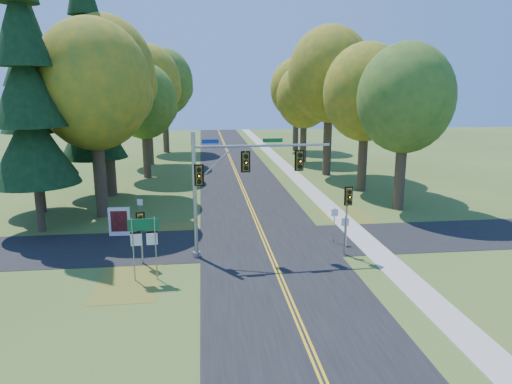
{
  "coord_description": "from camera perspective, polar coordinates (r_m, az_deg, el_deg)",
  "views": [
    {
      "loc": [
        -3.73,
        -24.58,
        9.34
      ],
      "look_at": [
        -0.57,
        2.07,
        3.2
      ],
      "focal_mm": 32.0,
      "sensor_mm": 36.0,
      "label": 1
    }
  ],
  "objects": [
    {
      "name": "leaf_patch_w_near",
      "position": [
        30.19,
        -11.75,
        -5.4
      ],
      "size": [
        4.0,
        6.0,
        0.0
      ],
      "primitive_type": "cube",
      "color": "olive",
      "rests_on": "ground"
    },
    {
      "name": "reg_sign_e_north",
      "position": [
        28.35,
        9.77,
        -3.32
      ],
      "size": [
        0.42,
        0.07,
        2.22
      ],
      "rotation": [
        0.0,
        0.0,
        0.03
      ],
      "color": "gray",
      "rests_on": "ground"
    },
    {
      "name": "pine_b",
      "position": [
        37.65,
        -26.2,
        9.8
      ],
      "size": [
        5.6,
        5.6,
        17.31
      ],
      "color": "#38281C",
      "rests_on": "ground"
    },
    {
      "name": "tree_w_c",
      "position": [
        49.41,
        -13.77,
        10.91
      ],
      "size": [
        6.8,
        6.8,
        11.91
      ],
      "color": "#38281C",
      "rests_on": "ground"
    },
    {
      "name": "leaf_patch_w_far",
      "position": [
        23.81,
        -15.59,
        -10.69
      ],
      "size": [
        3.0,
        5.0,
        0.0
      ],
      "primitive_type": "cube",
      "color": "olive",
      "rests_on": "ground"
    },
    {
      "name": "leaf_patch_e",
      "position": [
        33.66,
        11.77,
        -3.49
      ],
      "size": [
        3.5,
        8.0,
        0.0
      ],
      "primitive_type": "cube",
      "color": "olive",
      "rests_on": "ground"
    },
    {
      "name": "tree_e_b",
      "position": [
        42.76,
        13.64,
        11.95
      ],
      "size": [
        7.6,
        7.6,
        13.33
      ],
      "color": "#38281C",
      "rests_on": "ground"
    },
    {
      "name": "road_main",
      "position": [
        26.55,
        1.76,
        -7.69
      ],
      "size": [
        8.0,
        160.0,
        0.02
      ],
      "primitive_type": "cube",
      "color": "black",
      "rests_on": "ground"
    },
    {
      "name": "centerline_left",
      "position": [
        26.53,
        1.54,
        -7.67
      ],
      "size": [
        0.1,
        160.0,
        0.01
      ],
      "primitive_type": "cube",
      "color": "gold",
      "rests_on": "road_main"
    },
    {
      "name": "sidewalk_east",
      "position": [
        28.1,
        14.46,
        -6.89
      ],
      "size": [
        1.6,
        160.0,
        0.06
      ],
      "primitive_type": "cube",
      "color": "#9E998E",
      "rests_on": "ground"
    },
    {
      "name": "centerline_right",
      "position": [
        26.56,
        1.98,
        -7.65
      ],
      "size": [
        0.1,
        160.0,
        0.01
      ],
      "primitive_type": "cube",
      "color": "gold",
      "rests_on": "road_main"
    },
    {
      "name": "reg_sign_e_south",
      "position": [
        26.44,
        11.04,
        -4.52
      ],
      "size": [
        0.43,
        0.08,
        2.25
      ],
      "rotation": [
        0.0,
        0.0,
        -0.07
      ],
      "color": "gray",
      "rests_on": "ground"
    },
    {
      "name": "pine_a",
      "position": [
        32.42,
        -26.73,
        11.27
      ],
      "size": [
        5.6,
        5.6,
        19.48
      ],
      "color": "#38281C",
      "rests_on": "ground"
    },
    {
      "name": "east_signal_pole",
      "position": [
        25.73,
        11.42,
        -1.46
      ],
      "size": [
        0.47,
        0.54,
        4.06
      ],
      "rotation": [
        0.0,
        0.0,
        -0.03
      ],
      "color": "#94959C",
      "rests_on": "ground"
    },
    {
      "name": "ground",
      "position": [
        26.56,
        1.76,
        -7.71
      ],
      "size": [
        160.0,
        160.0,
        0.0
      ],
      "primitive_type": "plane",
      "color": "#3B541D",
      "rests_on": "ground"
    },
    {
      "name": "tree_w_d",
      "position": [
        58.11,
        -13.44,
        12.98
      ],
      "size": [
        8.2,
        8.2,
        14.56
      ],
      "color": "#38281C",
      "rests_on": "ground"
    },
    {
      "name": "tree_e_a",
      "position": [
        36.7,
        18.21,
        11.0
      ],
      "size": [
        7.2,
        7.2,
        12.73
      ],
      "color": "#38281C",
      "rests_on": "ground"
    },
    {
      "name": "info_kiosk",
      "position": [
        30.66,
        -16.7,
        -3.58
      ],
      "size": [
        1.36,
        0.25,
        1.88
      ],
      "rotation": [
        0.0,
        0.0,
        -0.03
      ],
      "color": "white",
      "rests_on": "ground"
    },
    {
      "name": "tree_w_a",
      "position": [
        34.75,
        -19.53,
        12.41
      ],
      "size": [
        8.0,
        8.0,
        14.15
      ],
      "color": "#38281C",
      "rests_on": "ground"
    },
    {
      "name": "tree_e_e",
      "position": [
        69.62,
        5.12,
        12.72
      ],
      "size": [
        7.8,
        7.8,
        13.74
      ],
      "color": "#38281C",
      "rests_on": "ground"
    },
    {
      "name": "pine_c",
      "position": [
        41.62,
        -20.14,
        12.61
      ],
      "size": [
        5.6,
        5.6,
        20.56
      ],
      "color": "#38281C",
      "rests_on": "ground"
    },
    {
      "name": "road_cross",
      "position": [
        28.41,
        1.16,
        -6.28
      ],
      "size": [
        60.0,
        6.0,
        0.02
      ],
      "primitive_type": "cube",
      "color": "black",
      "rests_on": "ground"
    },
    {
      "name": "tree_e_c",
      "position": [
        50.17,
        9.26,
        14.24
      ],
      "size": [
        8.8,
        8.8,
        15.79
      ],
      "color": "#38281C",
      "rests_on": "ground"
    },
    {
      "name": "reg_sign_w",
      "position": [
        31.84,
        -14.27,
        -1.9
      ],
      "size": [
        0.38,
        0.16,
        2.09
      ],
      "rotation": [
        0.0,
        0.0,
        -0.35
      ],
      "color": "gray",
      "rests_on": "ground"
    },
    {
      "name": "tree_w_b",
      "position": [
        41.65,
        -18.37,
        13.67
      ],
      "size": [
        8.6,
        8.6,
        15.38
      ],
      "color": "#38281C",
      "rests_on": "ground"
    },
    {
      "name": "ped_signal_pole",
      "position": [
        24.99,
        -14.21,
        -4.13
      ],
      "size": [
        0.46,
        0.54,
        2.95
      ],
      "rotation": [
        0.0,
        0.0,
        0.17
      ],
      "color": "gray",
      "rests_on": "ground"
    },
    {
      "name": "tree_e_d",
      "position": [
        58.91,
        6.1,
        11.75
      ],
      "size": [
        7.0,
        7.0,
        12.32
      ],
      "color": "#38281C",
      "rests_on": "ground"
    },
    {
      "name": "route_sign_cluster",
      "position": [
        23.02,
        -13.83,
        -5.37
      ],
      "size": [
        1.51,
        0.18,
        3.23
      ],
      "rotation": [
        0.0,
        0.0,
        0.07
      ],
      "color": "gray",
      "rests_on": "ground"
    },
    {
      "name": "tree_w_e",
      "position": [
        68.86,
        -11.4,
        13.26
      ],
      "size": [
        8.4,
        8.4,
        14.97
      ],
      "color": "#38281C",
      "rests_on": "ground"
    },
    {
      "name": "traffic_mast",
      "position": [
        25.09,
        -3.34,
        1.83
      ],
      "size": [
        7.77,
        0.83,
        7.05
      ],
      "rotation": [
        0.0,
        0.0,
        0.04
      ],
      "color": "#9A9CA2",
      "rests_on": "ground"
    }
  ]
}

